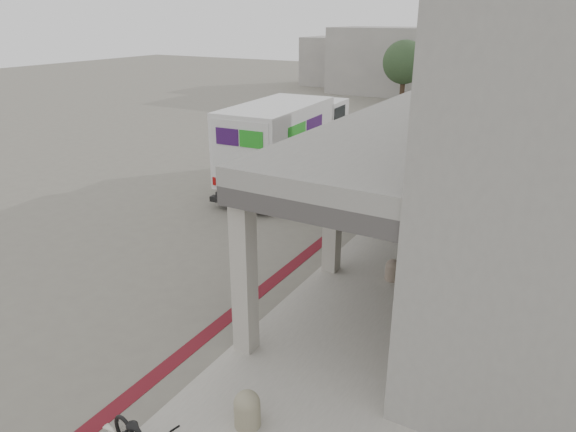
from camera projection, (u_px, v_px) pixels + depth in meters
The scene contains 12 objects.
ground at pixel (255, 263), 14.29m from camera, with size 120.00×120.00×0.00m, color slate.
bike_lane_stripe at pixel (319, 244), 15.44m from camera, with size 0.35×40.00×0.01m, color maroon.
sidewalk at pixel (393, 297), 12.42m from camera, with size 4.40×28.00×0.12m, color #9F9B8F.
transit_building at pixel (562, 138), 13.53m from camera, with size 7.60×17.00×7.00m.
distant_backdrop at pixel (457, 62), 43.62m from camera, with size 28.00×10.00×6.50m.
tree_left at pixel (404, 62), 38.07m from camera, with size 3.20×3.20×4.80m.
tree_mid at pixel (509, 64), 36.45m from camera, with size 3.20×3.20×4.80m.
fedex_truck at pixel (288, 140), 20.40m from camera, with size 2.93×8.01×3.36m.
bench at pixel (424, 259), 13.48m from camera, with size 0.93×2.00×0.46m.
bollard_near at pixel (247, 409), 8.36m from camera, with size 0.44×0.44×0.66m.
bollard_far at pixel (393, 270), 13.05m from camera, with size 0.37×0.37×0.56m.
utility_cabinet at pixel (432, 245), 13.78m from camera, with size 0.50×0.66×1.11m, color slate.
Camera 1 is at (7.18, -10.67, 6.43)m, focal length 32.00 mm.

